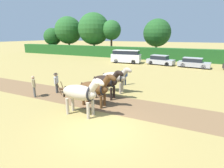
{
  "coord_description": "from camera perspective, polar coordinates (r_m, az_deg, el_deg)",
  "views": [
    {
      "loc": [
        3.94,
        -6.99,
        4.61
      ],
      "look_at": [
        -1.36,
        4.28,
        1.1
      ],
      "focal_mm": 28.0,
      "sensor_mm": 36.0,
      "label": 1
    }
  ],
  "objects": [
    {
      "name": "ground_plane",
      "position": [
        9.25,
        -3.8,
        -14.17
      ],
      "size": [
        240.0,
        240.0,
        0.0
      ],
      "primitive_type": "plane",
      "color": "#998447"
    },
    {
      "name": "plowed_furrow_strip",
      "position": [
        14.51,
        -15.67,
        -3.38
      ],
      "size": [
        22.37,
        3.14,
        0.01
      ],
      "primitive_type": "cube",
      "rotation": [
        0.0,
        0.0,
        -0.0
      ],
      "color": "brown",
      "rests_on": "ground"
    },
    {
      "name": "hedgerow",
      "position": [
        34.52,
        18.73,
        9.13
      ],
      "size": [
        75.16,
        1.89,
        2.26
      ],
      "primitive_type": "cube",
      "color": "#1E511E",
      "rests_on": "ground"
    },
    {
      "name": "tree_far_left",
      "position": [
        50.12,
        -18.87,
        14.38
      ],
      "size": [
        4.45,
        4.45,
        6.38
      ],
      "color": "#423323",
      "rests_on": "ground"
    },
    {
      "name": "tree_left",
      "position": [
        48.25,
        -14.07,
        16.63
      ],
      "size": [
        6.84,
        6.84,
        9.18
      ],
      "color": "#4C3823",
      "rests_on": "ground"
    },
    {
      "name": "tree_center_left",
      "position": [
        43.51,
        -5.99,
        17.44
      ],
      "size": [
        7.42,
        7.42,
        9.69
      ],
      "color": "#423323",
      "rests_on": "ground"
    },
    {
      "name": "tree_center",
      "position": [
        41.61,
        -0.19,
        17.16
      ],
      "size": [
        4.4,
        4.4,
        7.89
      ],
      "color": "#423323",
      "rests_on": "ground"
    },
    {
      "name": "tree_center_right",
      "position": [
        39.88,
        14.5,
        15.86
      ],
      "size": [
        5.81,
        5.81,
        7.94
      ],
      "color": "#4C3823",
      "rests_on": "ground"
    },
    {
      "name": "draft_horse_lead_left",
      "position": [
        10.23,
        -10.11,
        -2.86
      ],
      "size": [
        2.91,
        0.93,
        2.44
      ],
      "rotation": [
        0.0,
        0.0,
        -0.0
      ],
      "color": "#B2A38E",
      "rests_on": "ground"
    },
    {
      "name": "draft_horse_lead_right",
      "position": [
        11.54,
        -5.49,
        -1.29
      ],
      "size": [
        2.84,
        0.88,
        2.34
      ],
      "rotation": [
        0.0,
        0.0,
        -0.0
      ],
      "color": "#513319",
      "rests_on": "ground"
    },
    {
      "name": "draft_horse_trail_left",
      "position": [
        12.87,
        -1.95,
        0.88
      ],
      "size": [
        2.64,
        0.89,
        2.29
      ],
      "rotation": [
        0.0,
        0.0,
        -0.0
      ],
      "color": "black",
      "rests_on": "ground"
    },
    {
      "name": "draft_horse_trail_right",
      "position": [
        14.28,
        0.98,
        2.19
      ],
      "size": [
        2.75,
        0.86,
        2.24
      ],
      "rotation": [
        0.0,
        0.0,
        -0.0
      ],
      "color": "#B2A38E",
      "rests_on": "ground"
    },
    {
      "name": "plow",
      "position": [
        13.98,
        -13.64,
        -2.56
      ],
      "size": [
        1.78,
        0.46,
        1.13
      ],
      "rotation": [
        0.0,
        0.0,
        -0.0
      ],
      "color": "#4C331E",
      "rests_on": "ground"
    },
    {
      "name": "farmer_at_plow",
      "position": [
        14.92,
        -17.74,
        0.83
      ],
      "size": [
        0.42,
        0.61,
        1.66
      ],
      "rotation": [
        0.0,
        0.0,
        0.39
      ],
      "color": "#4C4C4C",
      "rests_on": "ground"
    },
    {
      "name": "farmer_beside_team",
      "position": [
        16.42,
        4.1,
        2.85
      ],
      "size": [
        0.46,
        0.54,
        1.65
      ],
      "rotation": [
        0.0,
        0.0,
        -0.66
      ],
      "color": "#28334C",
      "rests_on": "ground"
    },
    {
      "name": "farmer_onlooker_left",
      "position": [
        14.48,
        -24.21,
        -0.26
      ],
      "size": [
        0.58,
        0.43,
        1.66
      ],
      "rotation": [
        0.0,
        0.0,
        1.0
      ],
      "color": "#4C4C4C",
      "rests_on": "ground"
    },
    {
      "name": "parked_van",
      "position": [
        29.98,
        4.6,
        8.97
      ],
      "size": [
        5.0,
        2.37,
        2.15
      ],
      "rotation": [
        0.0,
        0.0,
        0.1
      ],
      "color": "silver",
      "rests_on": "ground"
    },
    {
      "name": "parked_car_left",
      "position": [
        29.18,
        15.48,
        7.52
      ],
      "size": [
        4.43,
        2.51,
        1.51
      ],
      "rotation": [
        0.0,
        0.0,
        -0.16
      ],
      "color": "#A8A8B2",
      "rests_on": "ground"
    },
    {
      "name": "parked_car_center_left",
      "position": [
        28.25,
        25.06,
        6.28
      ],
      "size": [
        4.51,
        2.21,
        1.42
      ],
      "rotation": [
        0.0,
        0.0,
        -0.11
      ],
      "color": "#9E9EA8",
      "rests_on": "ground"
    }
  ]
}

